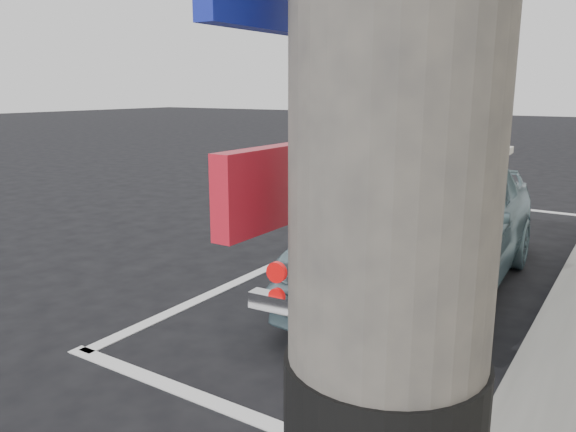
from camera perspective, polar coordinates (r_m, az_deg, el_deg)
ground at (r=4.16m, az=-6.57°, el=-14.08°), size 80.00×80.00×0.00m
pline_rear at (r=3.55m, az=-5.39°, el=-19.13°), size 3.00×0.12×0.01m
pline_front at (r=9.71m, az=21.08°, el=0.84°), size 3.00×0.12×0.01m
pline_side at (r=6.96m, az=3.42°, el=-2.80°), size 0.12×7.00×0.01m
retro_coupe at (r=5.47m, az=14.04°, el=-0.31°), size 1.78×3.99×1.33m
cat at (r=4.06m, az=4.26°, el=-13.07°), size 0.29×0.42×0.23m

